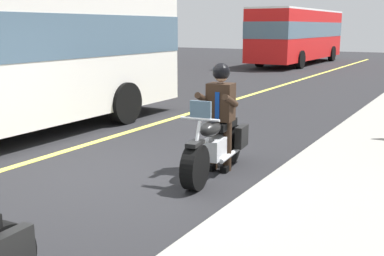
# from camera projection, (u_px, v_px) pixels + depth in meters

# --- Properties ---
(ground_plane) EXTENTS (80.00, 80.00, 0.00)m
(ground_plane) POSITION_uv_depth(u_px,v_px,m) (127.00, 178.00, 7.30)
(ground_plane) COLOR black
(lane_center_stripe) EXTENTS (60.00, 0.16, 0.01)m
(lane_center_stripe) POSITION_uv_depth(u_px,v_px,m) (37.00, 160.00, 8.30)
(lane_center_stripe) COLOR #E5DB4C
(lane_center_stripe) RESTS_ON ground_plane
(motorcycle_main) EXTENTS (2.22, 0.77, 1.26)m
(motorcycle_main) POSITION_uv_depth(u_px,v_px,m) (216.00, 146.00, 7.47)
(motorcycle_main) COLOR black
(motorcycle_main) RESTS_ON ground_plane
(rider_main) EXTENTS (0.67, 0.61, 1.74)m
(rider_main) POSITION_uv_depth(u_px,v_px,m) (220.00, 107.00, 7.51)
(rider_main) COLOR black
(rider_main) RESTS_ON ground_plane
(bus_far) EXTENTS (11.05, 2.70, 3.30)m
(bus_far) POSITION_uv_depth(u_px,v_px,m) (299.00, 33.00, 29.13)
(bus_far) COLOR red
(bus_far) RESTS_ON ground_plane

